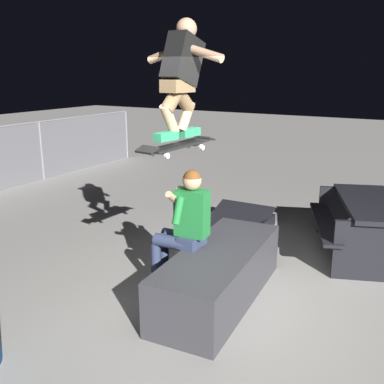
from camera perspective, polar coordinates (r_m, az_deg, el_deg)
name	(u,v)px	position (r m, az deg, el deg)	size (l,w,h in m)	color
ground_plane	(226,312)	(4.65, 4.42, -15.23)	(40.00, 40.00, 0.00)	gray
ledge_box_main	(219,275)	(4.76, 3.54, -10.66)	(2.01, 0.73, 0.56)	#38383D
person_sitting_on_ledge	(183,224)	(4.71, -1.23, -4.16)	(0.60, 0.77, 1.39)	#2D3856
skateboard	(178,146)	(4.35, -1.82, 6.04)	(1.04, 0.32, 0.13)	black
skater_airborne	(181,73)	(4.33, -1.41, 15.14)	(0.63, 0.89, 1.12)	#2D9E66
kicker_ramp	(235,225)	(6.88, 5.59, -4.23)	(1.12, 0.98, 0.36)	black
picnic_table_back	(369,219)	(6.19, 22.01, -3.30)	(2.07, 1.86, 0.75)	black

